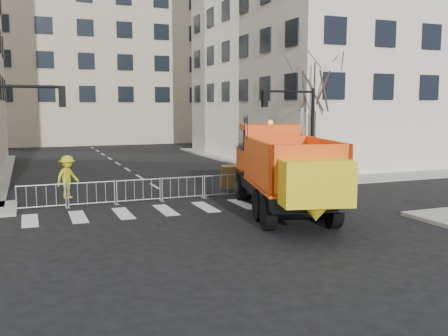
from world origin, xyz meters
name	(u,v)px	position (x,y,z in m)	size (l,w,h in m)	color
ground	(241,239)	(0.00, 0.00, 0.00)	(120.00, 120.00, 0.00)	black
sidewalk_back	(172,195)	(0.00, 8.50, 0.07)	(64.00, 5.00, 0.15)	gray
building_far	(78,46)	(0.00, 52.00, 12.00)	(30.00, 18.00, 24.00)	#BCAF90
traffic_light_right	(312,137)	(8.50, 9.50, 2.70)	(0.18, 0.18, 5.40)	black
crowd_barriers	(161,189)	(-0.75, 7.60, 0.55)	(12.60, 0.60, 1.10)	#9EA0A5
street_tree	(314,118)	(9.20, 10.50, 3.75)	(3.00, 3.00, 7.50)	#382B21
plow_truck	(283,167)	(3.22, 3.10, 1.92)	(5.61, 11.53, 4.33)	black
cop_a	(273,176)	(4.77, 7.00, 0.99)	(0.72, 0.47, 1.98)	black
cop_b	(253,180)	(3.66, 7.00, 0.82)	(0.79, 0.62, 1.63)	black
cop_c	(288,178)	(5.63, 7.00, 0.81)	(0.95, 0.40, 1.62)	black
worker	(68,177)	(-4.80, 9.07, 1.15)	(1.29, 0.74, 1.99)	#BDC116
newspaper_box	(252,181)	(3.85, 7.45, 0.70)	(0.45, 0.40, 1.10)	#A2110C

